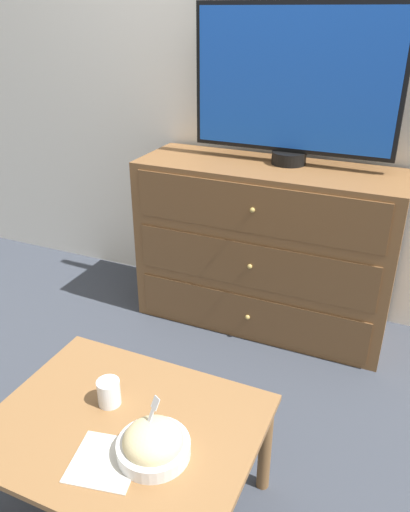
{
  "coord_description": "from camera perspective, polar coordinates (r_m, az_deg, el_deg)",
  "views": [
    {
      "loc": [
        0.67,
        -2.45,
        1.5
      ],
      "look_at": [
        0.12,
        -1.2,
        0.83
      ],
      "focal_mm": 35.0,
      "sensor_mm": 36.0,
      "label": 1
    }
  ],
  "objects": [
    {
      "name": "tv",
      "position": [
        2.37,
        10.2,
        18.76
      ],
      "size": [
        0.94,
        0.16,
        0.69
      ],
      "color": "black",
      "rests_on": "dresser"
    },
    {
      "name": "wall_back",
      "position": [
        2.57,
        9.19,
        21.51
      ],
      "size": [
        12.0,
        0.05,
        2.6
      ],
      "color": "white",
      "rests_on": "ground_plane"
    },
    {
      "name": "coffee_table",
      "position": [
        1.63,
        -9.1,
        -19.82
      ],
      "size": [
        0.8,
        0.63,
        0.39
      ],
      "color": "olive",
      "rests_on": "ground_plane"
    },
    {
      "name": "drink_cup",
      "position": [
        1.64,
        -10.91,
        -15.19
      ],
      "size": [
        0.07,
        0.07,
        0.09
      ],
      "color": "beige",
      "rests_on": "coffee_table"
    },
    {
      "name": "napkin",
      "position": [
        1.5,
        -11.32,
        -21.99
      ],
      "size": [
        0.21,
        0.21,
        0.0
      ],
      "color": "silver",
      "rests_on": "coffee_table"
    },
    {
      "name": "takeout_bowl",
      "position": [
        1.48,
        -5.93,
        -20.55
      ],
      "size": [
        0.21,
        0.21,
        0.17
      ],
      "color": "silver",
      "rests_on": "coffee_table"
    },
    {
      "name": "ground_plane",
      "position": [
        2.95,
        7.26,
        -4.5
      ],
      "size": [
        12.0,
        12.0,
        0.0
      ],
      "primitive_type": "plane",
      "color": "#383D47"
    },
    {
      "name": "dresser",
      "position": [
        2.53,
        6.8,
        0.93
      ],
      "size": [
        1.26,
        0.45,
        0.85
      ],
      "color": "brown",
      "rests_on": "ground_plane"
    }
  ]
}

